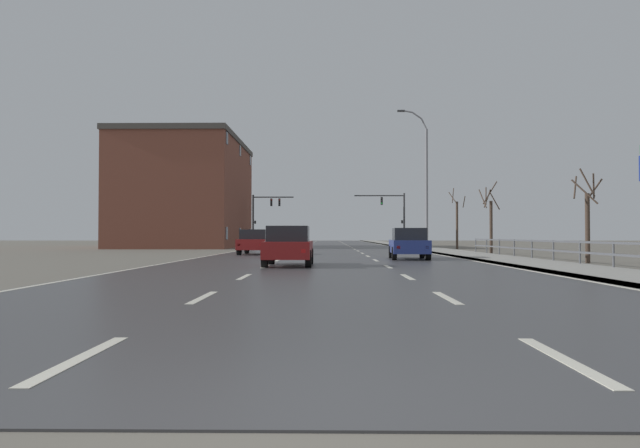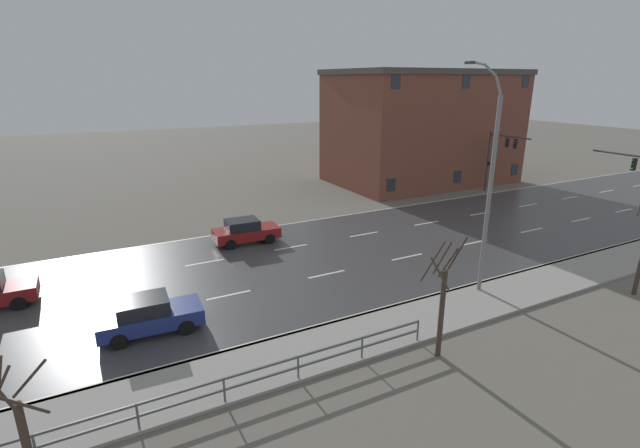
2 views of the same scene
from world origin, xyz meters
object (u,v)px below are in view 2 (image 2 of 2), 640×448
street_lamp_midground (488,185)px  traffic_signal_left (498,152)px  car_mid_centre (149,315)px  brick_building (422,127)px  car_near_left (245,231)px

street_lamp_midground → traffic_signal_left: size_ratio=1.97×
traffic_signal_left → car_mid_centre: (10.93, -31.74, -2.98)m
street_lamp_midground → brick_building: brick_building is taller
street_lamp_midground → traffic_signal_left: (-14.27, 16.78, -1.55)m
car_near_left → brick_building: 24.64m
car_near_left → car_mid_centre: size_ratio=1.00×
traffic_signal_left → car_mid_centre: 33.70m
car_mid_centre → traffic_signal_left: bearing=111.8°
car_near_left → car_mid_centre: bearing=-36.8°
street_lamp_midground → traffic_signal_left: bearing=130.4°
car_near_left → car_mid_centre: same height
street_lamp_midground → car_mid_centre: bearing=-102.6°
car_near_left → brick_building: bearing=116.7°
car_mid_centre → street_lamp_midground: bearing=80.2°
traffic_signal_left → car_near_left: size_ratio=1.32×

